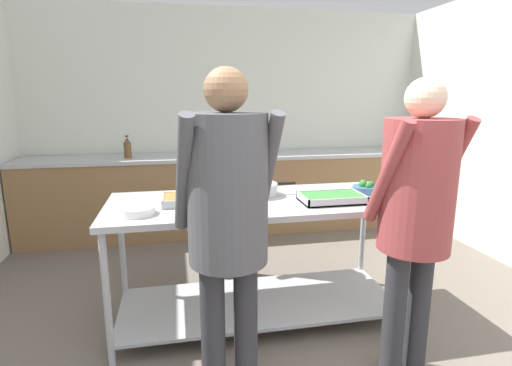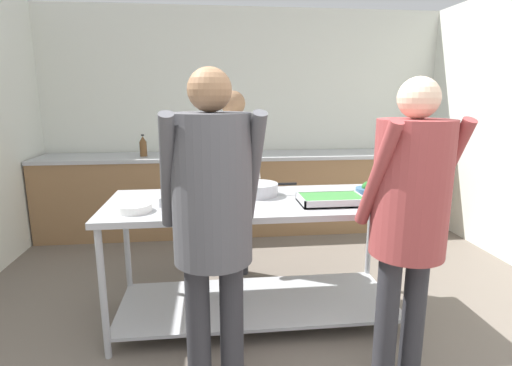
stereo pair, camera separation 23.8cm
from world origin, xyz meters
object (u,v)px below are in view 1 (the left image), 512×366
plate_stack (136,211)px  sauce_pan (258,189)px  guest_serving_right (228,208)px  water_bottle (127,148)px  serving_tray_roast (194,199)px  guest_serving_left (416,202)px  serving_tray_vegetables (332,198)px  broccoli_bowl (365,188)px  cook_behind_counter (228,164)px

plate_stack → sauce_pan: bearing=21.4°
guest_serving_right → water_bottle: guest_serving_right is taller
serving_tray_roast → guest_serving_left: size_ratio=0.25×
guest_serving_left → guest_serving_right: (-1.03, -0.01, 0.02)m
plate_stack → guest_serving_right: size_ratio=0.13×
serving_tray_vegetables → guest_serving_left: bearing=-69.2°
broccoli_bowl → water_bottle: (-1.91, 1.91, 0.11)m
sauce_pan → water_bottle: (-1.10, 1.83, 0.10)m
sauce_pan → broccoli_bowl: bearing=-6.0°
serving_tray_vegetables → water_bottle: water_bottle is taller
guest_serving_right → cook_behind_counter: (0.19, 1.52, -0.04)m
plate_stack → broccoli_bowl: 1.65m
serving_tray_roast → guest_serving_right: bearing=-80.4°
broccoli_bowl → guest_serving_right: 1.41m
serving_tray_roast → broccoli_bowl: bearing=1.6°
serving_tray_vegetables → guest_serving_right: size_ratio=0.24×
sauce_pan → guest_serving_right: bearing=-110.3°
plate_stack → sauce_pan: sauce_pan is taller
sauce_pan → guest_serving_left: guest_serving_left is taller
serving_tray_vegetables → guest_serving_left: size_ratio=0.25×
guest_serving_left → guest_serving_right: 1.03m
broccoli_bowl → serving_tray_roast: bearing=-178.4°
plate_stack → serving_tray_roast: size_ratio=0.53×
guest_serving_left → cook_behind_counter: bearing=119.0°
serving_tray_roast → water_bottle: water_bottle is taller
serving_tray_roast → broccoli_bowl: size_ratio=2.22×
sauce_pan → water_bottle: water_bottle is taller
serving_tray_roast → guest_serving_right: size_ratio=0.24×
plate_stack → cook_behind_counter: bearing=53.9°
sauce_pan → broccoli_bowl: (0.81, -0.08, -0.01)m
serving_tray_roast → serving_tray_vegetables: 0.94m
sauce_pan → guest_serving_left: 1.14m
guest_serving_right → broccoli_bowl: bearing=35.5°
sauce_pan → cook_behind_counter: 0.64m
guest_serving_left → plate_stack: bearing=159.5°
broccoli_bowl → guest_serving_left: size_ratio=0.11×
serving_tray_roast → sauce_pan: 0.48m
broccoli_bowl → guest_serving_right: size_ratio=0.11×
broccoli_bowl → cook_behind_counter: cook_behind_counter is taller
cook_behind_counter → serving_tray_vegetables: bearing=-55.9°
cook_behind_counter → water_bottle: size_ratio=6.65×
guest_serving_left → water_bottle: bearing=123.5°
serving_tray_roast → water_bottle: bearing=108.1°
plate_stack → serving_tray_vegetables: 1.29m
serving_tray_vegetables → cook_behind_counter: (-0.60, 0.89, 0.11)m
serving_tray_vegetables → guest_serving_right: guest_serving_right is taller
serving_tray_roast → plate_stack: bearing=-150.5°
broccoli_bowl → guest_serving_left: (-0.11, -0.81, 0.11)m
sauce_pan → water_bottle: bearing=121.1°
sauce_pan → serving_tray_vegetables: bearing=-30.8°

